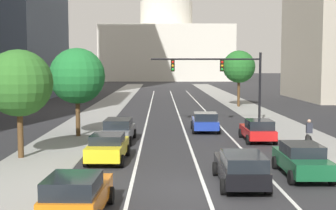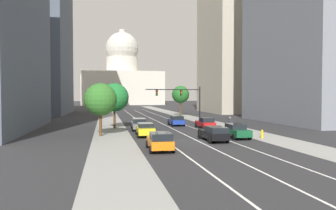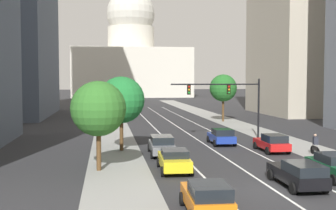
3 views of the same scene
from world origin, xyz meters
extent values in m
plane|color=#2B2B2D|center=(0.00, 40.00, 0.00)|extent=(400.00, 400.00, 0.00)
cube|color=gray|center=(-8.31, 35.00, 0.01)|extent=(4.19, 130.00, 0.01)
cube|color=gray|center=(8.31, 35.00, 0.01)|extent=(4.19, 130.00, 0.01)
cube|color=white|center=(-3.11, 25.00, 0.01)|extent=(0.16, 90.00, 0.01)
cube|color=white|center=(0.00, 25.00, 0.01)|extent=(0.16, 90.00, 0.01)
cube|color=white|center=(3.11, 25.00, 0.01)|extent=(0.16, 90.00, 0.01)
cube|color=beige|center=(0.00, 130.97, 8.45)|extent=(40.72, 27.36, 16.91)
cylinder|color=beige|center=(0.00, 130.97, 20.87)|extent=(16.58, 16.58, 7.93)
sphere|color=beige|center=(0.00, 130.97, 29.56)|extent=(17.18, 17.18, 17.18)
cube|color=red|center=(4.66, 11.90, 0.62)|extent=(1.78, 4.19, 0.60)
cube|color=black|center=(4.66, 11.22, 1.22)|extent=(1.63, 2.01, 0.59)
cylinder|color=black|center=(3.79, 13.33, 0.32)|extent=(0.22, 0.64, 0.64)
cylinder|color=black|center=(5.55, 13.31, 0.32)|extent=(0.22, 0.64, 0.64)
cylinder|color=black|center=(3.77, 10.48, 0.32)|extent=(0.22, 0.64, 0.64)
cylinder|color=black|center=(5.53, 10.47, 0.32)|extent=(0.22, 0.64, 0.64)
cube|color=black|center=(1.55, 0.64, 0.65)|extent=(1.85, 4.70, 0.66)
cube|color=black|center=(1.54, -0.33, 1.25)|extent=(1.67, 2.53, 0.54)
cylinder|color=black|center=(0.69, 2.24, 0.32)|extent=(0.23, 0.64, 0.64)
cylinder|color=black|center=(2.47, 2.21, 0.32)|extent=(0.23, 0.64, 0.64)
cylinder|color=black|center=(0.64, -0.93, 0.32)|extent=(0.23, 0.64, 0.64)
cylinder|color=black|center=(2.41, -0.96, 0.32)|extent=(0.23, 0.64, 0.64)
cube|color=yellow|center=(-4.66, 5.54, 0.67)|extent=(1.96, 4.40, 0.70)
cube|color=black|center=(-4.67, 5.36, 1.25)|extent=(1.73, 2.10, 0.47)
cylinder|color=black|center=(-5.51, 7.05, 0.32)|extent=(0.24, 0.65, 0.64)
cylinder|color=black|center=(-3.71, 6.98, 0.32)|extent=(0.24, 0.65, 0.64)
cylinder|color=black|center=(-5.61, 4.10, 0.32)|extent=(0.24, 0.65, 0.64)
cylinder|color=black|center=(-3.81, 4.04, 0.32)|extent=(0.24, 0.65, 0.64)
cube|color=#14512D|center=(4.66, 2.02, 0.67)|extent=(1.80, 4.47, 0.69)
cube|color=black|center=(4.66, 2.04, 1.27)|extent=(1.63, 2.16, 0.51)
cylinder|color=black|center=(3.81, 3.54, 0.32)|extent=(0.23, 0.64, 0.64)
cylinder|color=black|center=(5.55, 3.52, 0.32)|extent=(0.23, 0.64, 0.64)
cylinder|color=black|center=(3.77, 0.51, 0.32)|extent=(0.23, 0.64, 0.64)
cube|color=slate|center=(-4.66, 11.74, 0.63)|extent=(1.99, 4.85, 0.63)
cube|color=black|center=(-4.66, 11.67, 1.24)|extent=(1.76, 2.54, 0.59)
cylinder|color=black|center=(-5.52, 13.40, 0.32)|extent=(0.24, 0.65, 0.64)
cylinder|color=black|center=(-3.69, 13.34, 0.32)|extent=(0.24, 0.65, 0.64)
cylinder|color=black|center=(-5.63, 10.14, 0.32)|extent=(0.24, 0.65, 0.64)
cylinder|color=black|center=(-3.80, 10.08, 0.32)|extent=(0.24, 0.65, 0.64)
cube|color=orange|center=(-4.66, -3.39, 0.66)|extent=(1.95, 4.12, 0.68)
cube|color=black|center=(-4.69, -4.19, 1.28)|extent=(1.73, 2.16, 0.57)
cylinder|color=black|center=(-5.50, -1.98, 0.32)|extent=(0.25, 0.65, 0.64)
cylinder|color=black|center=(-3.71, -2.05, 0.32)|extent=(0.25, 0.65, 0.64)
cube|color=#1E389E|center=(1.55, 16.36, 0.63)|extent=(1.95, 4.06, 0.63)
cube|color=black|center=(1.54, 15.80, 1.23)|extent=(1.75, 2.03, 0.56)
cylinder|color=black|center=(0.67, 17.75, 0.32)|extent=(0.24, 0.65, 0.64)
cylinder|color=black|center=(2.51, 17.70, 0.32)|extent=(0.24, 0.65, 0.64)
cylinder|color=black|center=(0.60, 15.02, 0.32)|extent=(0.24, 0.65, 0.64)
cylinder|color=black|center=(2.44, 14.97, 0.32)|extent=(0.24, 0.65, 0.64)
cylinder|color=black|center=(6.51, 19.93, 3.07)|extent=(0.20, 0.20, 6.14)
cylinder|color=black|center=(1.93, 19.93, 5.58)|extent=(9.18, 0.14, 0.14)
cube|color=black|center=(3.30, 19.93, 5.03)|extent=(0.32, 0.28, 0.96)
sphere|color=red|center=(3.30, 19.78, 5.33)|extent=(0.20, 0.20, 0.20)
sphere|color=orange|center=(3.30, 19.78, 5.03)|extent=(0.20, 0.20, 0.20)
sphere|color=green|center=(3.30, 19.78, 4.73)|extent=(0.20, 0.20, 0.20)
cube|color=black|center=(-0.83, 19.93, 5.03)|extent=(0.32, 0.28, 0.96)
sphere|color=red|center=(-0.83, 19.78, 5.33)|extent=(0.20, 0.20, 0.20)
sphere|color=orange|center=(-0.83, 19.78, 5.03)|extent=(0.20, 0.20, 0.20)
sphere|color=green|center=(-0.83, 19.78, 4.73)|extent=(0.20, 0.20, 0.20)
cylinder|color=black|center=(7.43, 9.24, 0.33)|extent=(0.10, 0.66, 0.66)
cylinder|color=black|center=(7.50, 10.28, 0.33)|extent=(0.10, 0.66, 0.66)
cube|color=black|center=(7.47, 9.76, 0.55)|extent=(0.13, 1.00, 0.36)
cube|color=#262833|center=(7.46, 9.71, 1.18)|extent=(0.38, 0.30, 0.64)
sphere|color=tan|center=(7.47, 9.78, 1.61)|extent=(0.22, 0.22, 0.22)
cylinder|color=#51381E|center=(-9.59, 6.52, 1.43)|extent=(0.32, 0.32, 2.85)
sphere|color=#2F6A26|center=(-9.59, 6.52, 4.14)|extent=(3.68, 3.68, 3.68)
cylinder|color=#51381E|center=(7.66, 37.24, 1.74)|extent=(0.32, 0.32, 3.48)
sphere|color=#236425|center=(7.66, 37.24, 4.85)|extent=(3.92, 3.92, 3.92)
cylinder|color=#51381E|center=(-7.80, 14.28, 1.47)|extent=(0.32, 0.32, 2.94)
sphere|color=#1F7131|center=(-7.80, 14.28, 4.33)|extent=(3.98, 3.98, 3.98)
camera|label=1|loc=(-1.85, -18.92, 5.18)|focal=49.60mm
camera|label=2|loc=(-9.08, -27.45, 4.52)|focal=31.58mm
camera|label=3|loc=(-9.08, -21.61, 6.05)|focal=45.06mm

